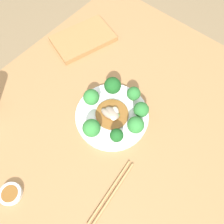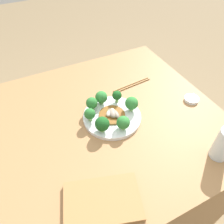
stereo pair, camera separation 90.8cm
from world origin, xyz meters
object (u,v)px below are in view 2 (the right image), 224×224
at_px(chopsticks, 132,85).
at_px(sauce_dish, 191,99).
at_px(cutting_board, 102,201).
at_px(broccoli_west, 132,103).
at_px(broccoli_north, 123,123).
at_px(broccoli_northeast, 102,124).
at_px(stirfry_center, 112,114).
at_px(plate, 112,117).
at_px(broccoli_southeast, 92,103).
at_px(broccoli_south, 101,97).
at_px(drinking_glass, 224,144).
at_px(broccoli_southwest, 117,96).
at_px(broccoli_east, 90,114).

height_order(chopsticks, sauce_dish, sauce_dish).
bearing_deg(cutting_board, broccoli_west, -132.22).
height_order(broccoli_north, broccoli_northeast, broccoli_northeast).
xyz_separation_m(stirfry_center, sauce_dish, (-0.37, 0.06, -0.02)).
distance_m(plate, broccoli_southeast, 0.10).
bearing_deg(broccoli_south, drinking_glass, 122.39).
height_order(broccoli_west, sauce_dish, broccoli_west).
bearing_deg(sauce_dish, broccoli_north, 3.07).
height_order(broccoli_southwest, broccoli_south, broccoli_south).
bearing_deg(broccoli_south, cutting_board, 65.88).
bearing_deg(drinking_glass, broccoli_west, -62.18).
bearing_deg(drinking_glass, plate, -52.10).
relative_size(broccoli_east, sauce_dish, 0.93).
distance_m(plate, broccoli_west, 0.10).
distance_m(plate, broccoli_northeast, 0.10).
relative_size(plate, broccoli_west, 3.62).
distance_m(plate, broccoli_southwest, 0.10).
xyz_separation_m(plate, broccoli_west, (-0.09, 0.01, 0.05)).
bearing_deg(broccoli_southeast, broccoli_northeast, 85.55).
bearing_deg(broccoli_northeast, broccoli_east, -73.31).
bearing_deg(plate, broccoli_south, -85.03).
distance_m(broccoli_east, broccoli_west, 0.18).
height_order(plate, chopsticks, plate).
bearing_deg(broccoli_west, cutting_board, 47.78).
bearing_deg(cutting_board, broccoli_northeast, -114.66).
relative_size(broccoli_south, broccoli_southeast, 1.01).
relative_size(plate, broccoli_north, 4.03).
relative_size(plate, drinking_glass, 1.85).
distance_m(broccoli_north, chopsticks, 0.30).
bearing_deg(broccoli_northeast, broccoli_southeast, -94.45).
distance_m(broccoli_south, broccoli_north, 0.17).
xyz_separation_m(broccoli_north, drinking_glass, (-0.25, 0.25, 0.02)).
xyz_separation_m(drinking_glass, cutting_board, (0.44, -0.03, -0.05)).
bearing_deg(chopsticks, broccoli_east, 26.58).
bearing_deg(broccoli_northeast, sauce_dish, 179.16).
bearing_deg(broccoli_southwest, broccoli_northeast, 44.03).
bearing_deg(broccoli_southeast, plate, 130.39).
xyz_separation_m(broccoli_south, stirfry_center, (-0.01, 0.09, -0.03)).
bearing_deg(broccoli_north, broccoli_southeast, -66.19).
relative_size(broccoli_south, broccoli_east, 1.05).
height_order(broccoli_east, stirfry_center, broccoli_east).
distance_m(broccoli_north, broccoli_west, 0.11).
distance_m(broccoli_northeast, stirfry_center, 0.09).
height_order(broccoli_southwest, broccoli_north, broccoli_north).
height_order(broccoli_southwest, stirfry_center, broccoli_southwest).
bearing_deg(plate, broccoli_east, -9.87).
bearing_deg(plate, sauce_dish, 170.50).
bearing_deg(broccoli_northeast, broccoli_north, 161.28).
relative_size(broccoli_south, drinking_glass, 0.47).
distance_m(broccoli_west, chopsticks, 0.19).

